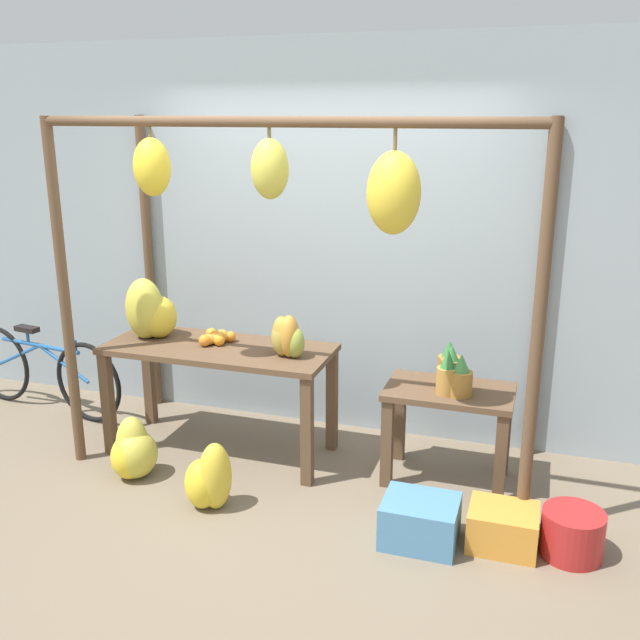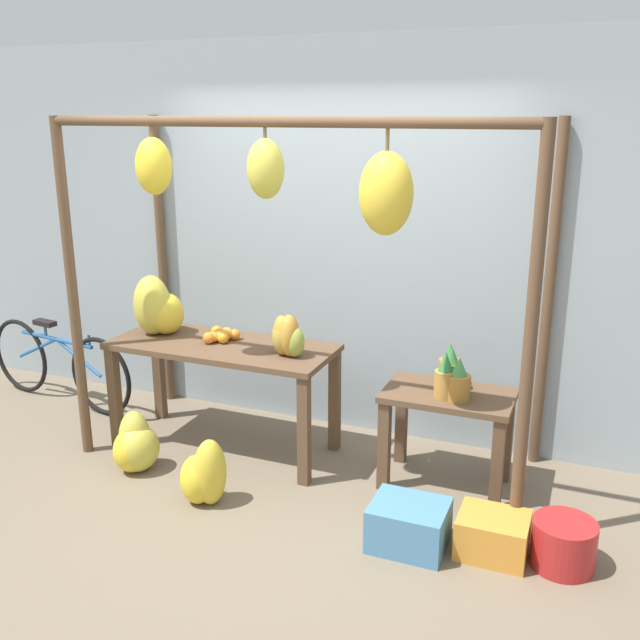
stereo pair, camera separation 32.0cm
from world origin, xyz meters
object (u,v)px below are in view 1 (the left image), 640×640
object	(u,v)px
parked_bicycle	(42,371)
fruit_crate_purple	(503,528)
orange_pile	(216,338)
papaya_pile	(287,338)
pineapple_cluster	(452,371)
fruit_crate_white	(420,521)
banana_pile_ground_left	(133,453)
blue_bucket	(572,534)
banana_pile_on_table	(150,311)
banana_pile_ground_right	(209,479)

from	to	relation	value
parked_bicycle	fruit_crate_purple	world-z (taller)	parked_bicycle
orange_pile	papaya_pile	size ratio (longest dim) A/B	0.82
pineapple_cluster	papaya_pile	size ratio (longest dim) A/B	1.31
papaya_pile	fruit_crate_white	bearing A→B (deg)	-31.84
banana_pile_ground_left	blue_bucket	distance (m)	2.71
blue_bucket	fruit_crate_white	bearing A→B (deg)	-170.88
banana_pile_ground_left	pineapple_cluster	bearing A→B (deg)	17.07
fruit_crate_white	fruit_crate_purple	size ratio (longest dim) A/B	1.11
pineapple_cluster	blue_bucket	xyz separation A→B (m)	(0.76, -0.63, -0.62)
pineapple_cluster	parked_bicycle	xyz separation A→B (m)	(-3.21, 0.13, -0.41)
banana_pile_ground_left	papaya_pile	size ratio (longest dim) A/B	1.45
fruit_crate_purple	blue_bucket	bearing A→B (deg)	4.91
orange_pile	banana_pile_ground_left	bearing A→B (deg)	-121.52
fruit_crate_white	blue_bucket	bearing A→B (deg)	9.12
blue_bucket	pineapple_cluster	bearing A→B (deg)	140.37
banana_pile_ground_left	fruit_crate_white	distance (m)	1.92
banana_pile_on_table	banana_pile_ground_right	bearing A→B (deg)	-43.50
orange_pile	parked_bicycle	world-z (taller)	orange_pile
fruit_crate_white	fruit_crate_purple	distance (m)	0.45
banana_pile_ground_right	blue_bucket	bearing A→B (deg)	4.48
orange_pile	parked_bicycle	xyz separation A→B (m)	(-1.61, 0.16, -0.48)
fruit_crate_white	parked_bicycle	size ratio (longest dim) A/B	0.26
banana_pile_ground_right	parked_bicycle	size ratio (longest dim) A/B	0.27
orange_pile	banana_pile_ground_right	world-z (taller)	orange_pile
orange_pile	blue_bucket	world-z (taller)	orange_pile
pineapple_cluster	parked_bicycle	world-z (taller)	pineapple_cluster
banana_pile_on_table	papaya_pile	bearing A→B (deg)	-5.10
fruit_crate_white	parked_bicycle	world-z (taller)	parked_bicycle
orange_pile	papaya_pile	distance (m)	0.57
blue_bucket	fruit_crate_purple	xyz separation A→B (m)	(-0.36, -0.03, -0.02)
banana_pile_ground_right	papaya_pile	bearing A→B (deg)	68.83
banana_pile_ground_right	papaya_pile	distance (m)	1.01
fruit_crate_white	papaya_pile	distance (m)	1.42
parked_bicycle	fruit_crate_purple	distance (m)	3.71
banana_pile_on_table	orange_pile	bearing A→B (deg)	0.41
fruit_crate_white	orange_pile	bearing A→B (deg)	155.09
papaya_pile	fruit_crate_purple	xyz separation A→B (m)	(1.45, -0.53, -0.79)
orange_pile	banana_pile_ground_right	size ratio (longest dim) A/B	0.54
banana_pile_ground_right	blue_bucket	size ratio (longest dim) A/B	1.28
banana_pile_ground_right	fruit_crate_purple	bearing A→B (deg)	4.39
orange_pile	fruit_crate_purple	xyz separation A→B (m)	(2.00, -0.63, -0.70)
pineapple_cluster	fruit_crate_purple	size ratio (longest dim) A/B	0.99
banana_pile_on_table	fruit_crate_white	world-z (taller)	banana_pile_on_table
banana_pile_ground_left	blue_bucket	size ratio (longest dim) A/B	1.23
parked_bicycle	orange_pile	bearing A→B (deg)	-5.68
banana_pile_ground_right	orange_pile	bearing A→B (deg)	111.23
orange_pile	pineapple_cluster	world-z (taller)	pineapple_cluster
papaya_pile	blue_bucket	bearing A→B (deg)	-15.44
orange_pile	banana_pile_ground_right	distance (m)	1.03
banana_pile_on_table	blue_bucket	size ratio (longest dim) A/B	1.29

